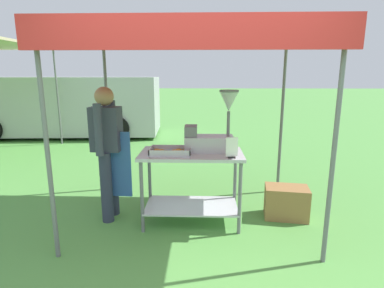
{
  "coord_description": "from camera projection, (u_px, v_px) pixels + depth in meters",
  "views": [
    {
      "loc": [
        0.06,
        -2.19,
        1.73
      ],
      "look_at": [
        -0.06,
        1.44,
        0.92
      ],
      "focal_mm": 28.79,
      "sensor_mm": 36.0,
      "label": 1
    }
  ],
  "objects": [
    {
      "name": "ground_plane",
      "position": [
        200.0,
        141.0,
        8.37
      ],
      "size": [
        70.0,
        70.0,
        0.0
      ],
      "primitive_type": "plane",
      "color": "#519342"
    },
    {
      "name": "stall_canopy",
      "position": [
        192.0,
        39.0,
        3.36
      ],
      "size": [
        2.77,
        2.04,
        2.22
      ],
      "color": "slate",
      "rests_on": "ground"
    },
    {
      "name": "donut_cart",
      "position": [
        191.0,
        173.0,
        3.59
      ],
      "size": [
        1.18,
        0.62,
        0.87
      ],
      "color": "#B7B7BC",
      "rests_on": "ground"
    },
    {
      "name": "donut_tray",
      "position": [
        171.0,
        152.0,
        3.48
      ],
      "size": [
        0.46,
        0.29,
        0.07
      ],
      "color": "#B7B7BC",
      "rests_on": "donut_cart"
    },
    {
      "name": "donut_fryer",
      "position": [
        212.0,
        132.0,
        3.55
      ],
      "size": [
        0.61,
        0.28,
        0.71
      ],
      "color": "#B7B7BC",
      "rests_on": "donut_cart"
    },
    {
      "name": "menu_sign",
      "position": [
        232.0,
        149.0,
        3.29
      ],
      "size": [
        0.13,
        0.05,
        0.22
      ],
      "color": "black",
      "rests_on": "donut_cart"
    },
    {
      "name": "vendor",
      "position": [
        108.0,
        147.0,
        3.66
      ],
      "size": [
        0.46,
        0.54,
        1.61
      ],
      "color": "#2D3347",
      "rests_on": "ground"
    },
    {
      "name": "supply_crate",
      "position": [
        286.0,
        202.0,
        3.81
      ],
      "size": [
        0.56,
        0.4,
        0.4
      ],
      "color": "olive",
      "rests_on": "ground"
    },
    {
      "name": "van_silver",
      "position": [
        66.0,
        105.0,
        9.0
      ],
      "size": [
        5.5,
        2.36,
        1.69
      ],
      "color": "#BCBCC1",
      "rests_on": "ground"
    }
  ]
}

